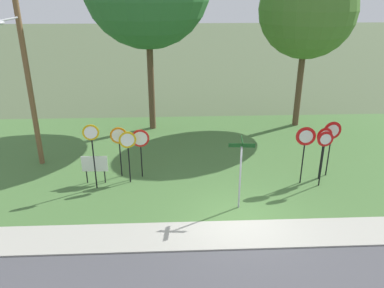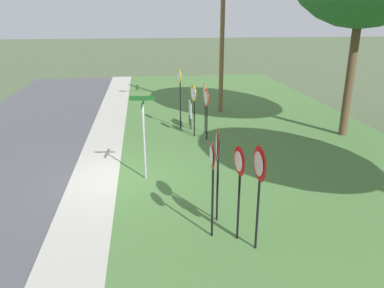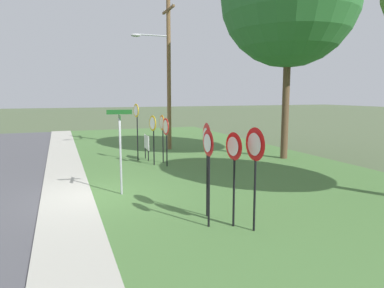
{
  "view_description": "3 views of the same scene",
  "coord_description": "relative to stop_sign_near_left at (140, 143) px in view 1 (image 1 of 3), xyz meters",
  "views": [
    {
      "loc": [
        -2.27,
        -11.57,
        7.9
      ],
      "look_at": [
        -1.56,
        3.69,
        1.55
      ],
      "focal_mm": 35.65,
      "sensor_mm": 36.0,
      "label": 1
    },
    {
      "loc": [
        11.74,
        0.93,
        5.26
      ],
      "look_at": [
        -0.35,
        2.55,
        1.04
      ],
      "focal_mm": 35.0,
      "sensor_mm": 36.0,
      "label": 2
    },
    {
      "loc": [
        11.62,
        -0.91,
        3.36
      ],
      "look_at": [
        0.46,
        3.31,
        1.66
      ],
      "focal_mm": 32.91,
      "sensor_mm": 36.0,
      "label": 3
    }
  ],
  "objects": [
    {
      "name": "oak_tree_right",
      "position": [
        8.85,
        6.51,
        5.04
      ],
      "size": [
        5.33,
        5.33,
        9.35
      ],
      "color": "brown",
      "rests_on": "grass_median"
    },
    {
      "name": "yield_sign_far_left",
      "position": [
        7.58,
        -1.17,
        0.2
      ],
      "size": [
        0.67,
        0.1,
        2.47
      ],
      "rotation": [
        0.0,
        0.0,
        -0.01
      ],
      "color": "black",
      "rests_on": "grass_median"
    },
    {
      "name": "sidewalk_strip",
      "position": [
        3.78,
        -4.44,
        -1.64
      ],
      "size": [
        44.0,
        1.6,
        0.06
      ],
      "primitive_type": "cube",
      "color": "#ADAA9E",
      "rests_on": "ground_plane"
    },
    {
      "name": "utility_pole",
      "position": [
        -4.92,
        1.52,
        3.36
      ],
      "size": [
        2.1,
        2.34,
        9.26
      ],
      "color": "brown",
      "rests_on": "grass_median"
    },
    {
      "name": "street_name_post",
      "position": [
        3.88,
        -2.71,
        0.06
      ],
      "size": [
        0.96,
        0.81,
        2.82
      ],
      "rotation": [
        0.0,
        0.0,
        -0.1
      ],
      "color": "#9EA0A8",
      "rests_on": "grass_median"
    },
    {
      "name": "grass_median",
      "position": [
        3.78,
        2.36,
        -1.65
      ],
      "size": [
        44.0,
        12.0,
        0.04
      ],
      "primitive_type": "cube",
      "color": "#477038",
      "rests_on": "ground_plane"
    },
    {
      "name": "notice_board",
      "position": [
        -1.94,
        -0.46,
        -0.79
      ],
      "size": [
        1.1,
        0.08,
        1.25
      ],
      "rotation": [
        0.0,
        0.0,
        -0.03
      ],
      "color": "black",
      "rests_on": "grass_median"
    },
    {
      "name": "yield_sign_near_left",
      "position": [
        7.78,
        -0.58,
        0.16
      ],
      "size": [
        0.69,
        0.13,
        2.4
      ],
      "rotation": [
        0.0,
        0.0,
        0.12
      ],
      "color": "black",
      "rests_on": "grass_median"
    },
    {
      "name": "stop_sign_far_center",
      "position": [
        -1.83,
        -0.97,
        0.42
      ],
      "size": [
        0.65,
        0.13,
        2.85
      ],
      "rotation": [
        0.0,
        0.0,
        0.15
      ],
      "color": "black",
      "rests_on": "grass_median"
    },
    {
      "name": "yield_sign_near_right",
      "position": [
        6.85,
        -0.91,
        0.3
      ],
      "size": [
        0.81,
        0.14,
        2.57
      ],
      "rotation": [
        0.0,
        0.0,
        -0.13
      ],
      "color": "black",
      "rests_on": "grass_median"
    },
    {
      "name": "stop_sign_near_right",
      "position": [
        -0.92,
        0.08,
        0.07
      ],
      "size": [
        0.74,
        0.09,
        2.33
      ],
      "rotation": [
        0.0,
        0.0,
        0.0
      ],
      "color": "black",
      "rests_on": "grass_median"
    },
    {
      "name": "ground_plane",
      "position": [
        3.78,
        -3.64,
        -1.67
      ],
      "size": [
        160.0,
        160.0,
        0.0
      ],
      "primitive_type": "plane",
      "color": "#4C5B3D"
    },
    {
      "name": "yield_sign_far_right",
      "position": [
        8.23,
        -0.25,
        0.29
      ],
      "size": [
        0.8,
        0.11,
        2.55
      ],
      "rotation": [
        0.0,
        0.0,
        0.06
      ],
      "color": "black",
      "rests_on": "grass_median"
    },
    {
      "name": "stop_sign_far_left",
      "position": [
        -0.48,
        -0.49,
        0.07
      ],
      "size": [
        0.72,
        0.14,
        2.34
      ],
      "rotation": [
        0.0,
        0.0,
        0.16
      ],
      "color": "black",
      "rests_on": "grass_median"
    },
    {
      "name": "stop_sign_near_left",
      "position": [
        0.0,
        0.0,
        0.0
      ],
      "size": [
        0.78,
        0.1,
        2.24
      ],
      "rotation": [
        0.0,
        0.0,
        0.05
      ],
      "color": "black",
      "rests_on": "grass_median"
    }
  ]
}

